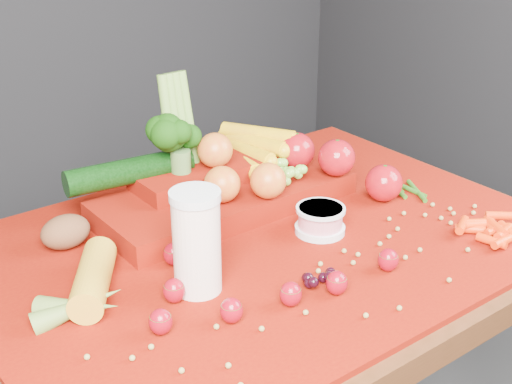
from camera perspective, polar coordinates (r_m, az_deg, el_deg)
table at (r=1.38m, az=0.51°, el=-7.63°), size 1.10×0.80×0.75m
red_cloth at (r=1.33m, az=0.53°, el=-3.97°), size 1.05×0.75×0.01m
milk_glass at (r=1.13m, az=-4.78°, el=-3.71°), size 0.08×0.08×0.18m
yogurt_bowl at (r=1.34m, az=5.17°, el=-2.16°), size 0.10×0.10×0.05m
strawberry_scatter at (r=1.14m, az=-0.29°, el=-7.43°), size 0.44×0.28×0.04m
dark_grape_cluster at (r=1.19m, az=5.28°, el=-6.87°), size 0.06×0.05×0.03m
soybean_scatter at (r=1.20m, az=6.48°, el=-7.17°), size 0.84×0.24×0.01m
corn_ear at (r=1.15m, az=-13.68°, el=-8.24°), size 0.25×0.27×0.06m
potato at (r=1.33m, az=-15.00°, el=-3.10°), size 0.09×0.07×0.06m
baby_carrot_pile at (r=1.41m, az=18.38°, el=-2.57°), size 0.18×0.17×0.03m
green_bean_pile at (r=1.55m, az=11.72°, el=0.39°), size 0.14×0.12×0.01m
produce_mound at (r=1.43m, az=-2.01°, el=1.17°), size 0.61×0.36×0.27m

